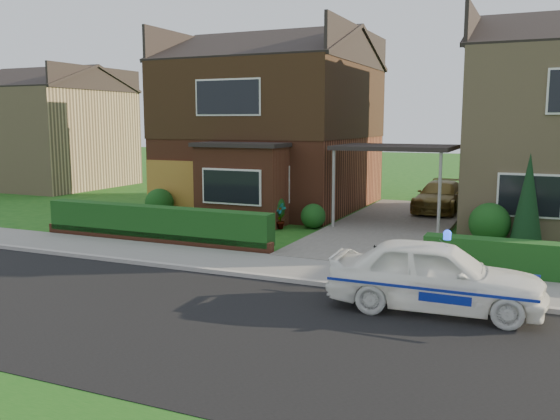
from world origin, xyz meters
The scene contains 21 objects.
ground centered at (0.00, 0.00, 0.00)m, with size 120.00×120.00×0.00m, color #185115.
road centered at (0.00, 0.00, 0.00)m, with size 60.00×6.00×0.02m, color black.
kerb centered at (0.00, 3.05, 0.06)m, with size 60.00×0.16×0.12m, color #9E9993.
sidewalk centered at (0.00, 4.10, 0.05)m, with size 60.00×2.00×0.10m, color slate.
driveway centered at (0.00, 11.00, 0.06)m, with size 3.80×12.00×0.12m, color #666059.
house_left centered at (-5.78, 13.90, 3.81)m, with size 7.50×9.53×7.25m.
carport_link centered at (0.00, 10.95, 2.66)m, with size 3.80×3.00×2.77m.
garage_door centered at (-8.25, 9.96, 1.05)m, with size 2.20×0.10×2.10m, color #966420.
dwarf_wall centered at (-5.80, 5.30, 0.18)m, with size 7.70×0.25×0.36m, color brown.
hedge_left centered at (-5.80, 5.45, 0.00)m, with size 7.50×0.55×0.90m, color #133C15.
shrub_left_far centered at (-8.50, 9.50, 0.54)m, with size 1.08×1.08×1.08m, color #133C15.
shrub_left_mid centered at (-4.00, 9.30, 0.66)m, with size 1.32×1.32×1.32m, color #133C15.
shrub_left_near centered at (-2.40, 9.60, 0.42)m, with size 0.84×0.84×0.84m, color #133C15.
shrub_right_near centered at (3.20, 9.40, 0.60)m, with size 1.20×1.20×1.20m, color #133C15.
conifer_a centered at (4.20, 9.20, 1.30)m, with size 0.90×0.90×2.60m, color black.
neighbour_left centered at (-20.00, 16.00, 2.60)m, with size 6.50×7.00×5.20m, color tan.
police_car centered at (2.77, 2.36, 0.68)m, with size 3.66×4.07×1.52m.
driveway_car centered at (1.00, 14.50, 0.69)m, with size 1.60×3.93×1.14m, color brown.
potted_plant_a centered at (-3.35, 9.00, 0.43)m, with size 0.45×0.31×0.86m, color gray.
potted_plant_b centered at (-6.19, 9.00, 0.43)m, with size 0.47×0.38×0.85m, color gray.
potted_plant_c centered at (-6.13, 6.00, 0.39)m, with size 0.44×0.44×0.78m, color gray.
Camera 1 is at (4.46, -8.74, 3.56)m, focal length 38.00 mm.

